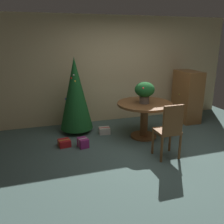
{
  "coord_description": "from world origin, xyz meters",
  "views": [
    {
      "loc": [
        -2.01,
        -3.66,
        2.08
      ],
      "look_at": [
        -0.72,
        0.44,
        0.76
      ],
      "focal_mm": 38.9,
      "sensor_mm": 36.0,
      "label": 1
    }
  ],
  "objects_px": {
    "gift_box_purple": "(83,143)",
    "wooden_cabinet": "(187,96)",
    "holiday_tree": "(75,94)",
    "flower_vase": "(145,91)",
    "gift_box_cream": "(104,131)",
    "gift_box_red": "(64,143)",
    "round_dining_table": "(144,111)",
    "wooden_chair_near": "(169,129)"
  },
  "relations": [
    {
      "from": "gift_box_purple",
      "to": "wooden_cabinet",
      "type": "xyz_separation_m",
      "value": [
        2.87,
        0.8,
        0.56
      ]
    },
    {
      "from": "holiday_tree",
      "to": "flower_vase",
      "type": "bearing_deg",
      "value": -30.24
    },
    {
      "from": "gift_box_cream",
      "to": "gift_box_red",
      "type": "relative_size",
      "value": 1.01
    },
    {
      "from": "holiday_tree",
      "to": "gift_box_cream",
      "type": "height_order",
      "value": "holiday_tree"
    },
    {
      "from": "flower_vase",
      "to": "gift_box_purple",
      "type": "distance_m",
      "value": 1.64
    },
    {
      "from": "flower_vase",
      "to": "gift_box_red",
      "type": "relative_size",
      "value": 1.74
    },
    {
      "from": "wooden_cabinet",
      "to": "gift_box_red",
      "type": "bearing_deg",
      "value": -168.55
    },
    {
      "from": "round_dining_table",
      "to": "wooden_chair_near",
      "type": "distance_m",
      "value": 1.03
    },
    {
      "from": "flower_vase",
      "to": "holiday_tree",
      "type": "relative_size",
      "value": 0.26
    },
    {
      "from": "holiday_tree",
      "to": "gift_box_purple",
      "type": "distance_m",
      "value": 1.17
    },
    {
      "from": "gift_box_cream",
      "to": "round_dining_table",
      "type": "bearing_deg",
      "value": -29.2
    },
    {
      "from": "wooden_chair_near",
      "to": "wooden_cabinet",
      "type": "bearing_deg",
      "value": 48.77
    },
    {
      "from": "gift_box_red",
      "to": "wooden_cabinet",
      "type": "height_order",
      "value": "wooden_cabinet"
    },
    {
      "from": "holiday_tree",
      "to": "round_dining_table",
      "type": "bearing_deg",
      "value": -28.98
    },
    {
      "from": "round_dining_table",
      "to": "gift_box_cream",
      "type": "relative_size",
      "value": 4.47
    },
    {
      "from": "flower_vase",
      "to": "wooden_chair_near",
      "type": "xyz_separation_m",
      "value": [
        0.03,
        -1.0,
        -0.47
      ]
    },
    {
      "from": "gift_box_red",
      "to": "wooden_cabinet",
      "type": "xyz_separation_m",
      "value": [
        3.22,
        0.65,
        0.58
      ]
    },
    {
      "from": "holiday_tree",
      "to": "gift_box_purple",
      "type": "bearing_deg",
      "value": -91.57
    },
    {
      "from": "gift_box_red",
      "to": "flower_vase",
      "type": "bearing_deg",
      "value": -2.18
    },
    {
      "from": "wooden_chair_near",
      "to": "flower_vase",
      "type": "bearing_deg",
      "value": 91.46
    },
    {
      "from": "holiday_tree",
      "to": "gift_box_red",
      "type": "distance_m",
      "value": 1.15
    },
    {
      "from": "holiday_tree",
      "to": "wooden_cabinet",
      "type": "relative_size",
      "value": 1.31
    },
    {
      "from": "flower_vase",
      "to": "wooden_cabinet",
      "type": "relative_size",
      "value": 0.35
    },
    {
      "from": "flower_vase",
      "to": "gift_box_cream",
      "type": "relative_size",
      "value": 1.72
    },
    {
      "from": "flower_vase",
      "to": "gift_box_cream",
      "type": "height_order",
      "value": "flower_vase"
    },
    {
      "from": "gift_box_red",
      "to": "wooden_chair_near",
      "type": "bearing_deg",
      "value": -32.0
    },
    {
      "from": "round_dining_table",
      "to": "flower_vase",
      "type": "xyz_separation_m",
      "value": [
        -0.03,
        -0.02,
        0.46
      ]
    },
    {
      "from": "wooden_chair_near",
      "to": "round_dining_table",
      "type": "bearing_deg",
      "value": 90.0
    },
    {
      "from": "holiday_tree",
      "to": "gift_box_red",
      "type": "relative_size",
      "value": 6.61
    },
    {
      "from": "wooden_chair_near",
      "to": "gift_box_red",
      "type": "relative_size",
      "value": 3.94
    },
    {
      "from": "gift_box_cream",
      "to": "wooden_cabinet",
      "type": "distance_m",
      "value": 2.36
    },
    {
      "from": "gift_box_cream",
      "to": "wooden_cabinet",
      "type": "xyz_separation_m",
      "value": [
        2.28,
        0.26,
        0.57
      ]
    },
    {
      "from": "wooden_chair_near",
      "to": "holiday_tree",
      "type": "bearing_deg",
      "value": 127.08
    },
    {
      "from": "gift_box_cream",
      "to": "wooden_cabinet",
      "type": "relative_size",
      "value": 0.2
    },
    {
      "from": "gift_box_red",
      "to": "wooden_cabinet",
      "type": "relative_size",
      "value": 0.2
    },
    {
      "from": "gift_box_purple",
      "to": "wooden_chair_near",
      "type": "bearing_deg",
      "value": -33.94
    },
    {
      "from": "holiday_tree",
      "to": "gift_box_red",
      "type": "xyz_separation_m",
      "value": [
        -0.37,
        -0.7,
        -0.83
      ]
    },
    {
      "from": "holiday_tree",
      "to": "gift_box_purple",
      "type": "relative_size",
      "value": 6.87
    },
    {
      "from": "round_dining_table",
      "to": "wooden_cabinet",
      "type": "height_order",
      "value": "wooden_cabinet"
    },
    {
      "from": "round_dining_table",
      "to": "gift_box_purple",
      "type": "distance_m",
      "value": 1.45
    },
    {
      "from": "holiday_tree",
      "to": "gift_box_cream",
      "type": "relative_size",
      "value": 6.53
    },
    {
      "from": "flower_vase",
      "to": "wooden_cabinet",
      "type": "height_order",
      "value": "wooden_cabinet"
    }
  ]
}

